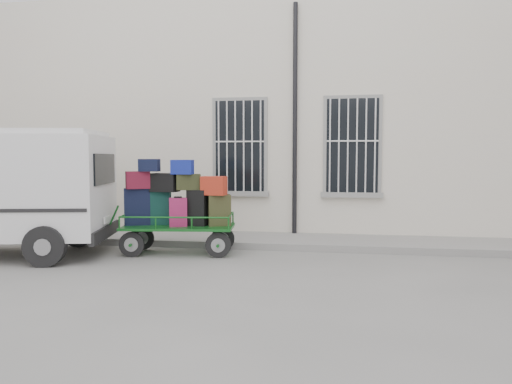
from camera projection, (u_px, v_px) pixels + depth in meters
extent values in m
plane|color=slate|center=(230.00, 263.00, 9.33)|extent=(80.00, 80.00, 0.00)
cube|color=beige|center=(270.00, 122.00, 14.54)|extent=(24.00, 5.00, 6.00)
cylinder|color=black|center=(295.00, 123.00, 11.85)|extent=(0.11, 0.11, 5.60)
cube|color=black|center=(240.00, 146.00, 12.18)|extent=(1.20, 0.08, 2.20)
cube|color=gray|center=(240.00, 193.00, 12.24)|extent=(1.45, 0.22, 0.12)
cube|color=black|center=(352.00, 146.00, 11.73)|extent=(1.20, 0.08, 2.20)
cube|color=gray|center=(352.00, 195.00, 11.79)|extent=(1.45, 0.22, 0.12)
cube|color=gray|center=(250.00, 240.00, 11.49)|extent=(24.00, 1.70, 0.15)
cylinder|color=black|center=(132.00, 244.00, 9.88)|extent=(0.51, 0.12, 0.51)
cylinder|color=gray|center=(132.00, 244.00, 9.88)|extent=(0.29, 0.12, 0.28)
cylinder|color=black|center=(142.00, 238.00, 10.64)|extent=(0.51, 0.12, 0.51)
cylinder|color=gray|center=(142.00, 238.00, 10.64)|extent=(0.29, 0.12, 0.28)
cylinder|color=black|center=(218.00, 245.00, 9.80)|extent=(0.51, 0.12, 0.51)
cylinder|color=gray|center=(218.00, 245.00, 9.80)|extent=(0.29, 0.12, 0.28)
cylinder|color=black|center=(223.00, 239.00, 10.57)|extent=(0.51, 0.12, 0.51)
cylinder|color=gray|center=(223.00, 239.00, 10.57)|extent=(0.29, 0.12, 0.28)
cube|color=#145A1C|center=(178.00, 227.00, 10.20)|extent=(2.34, 1.28, 0.05)
cylinder|color=#145A1C|center=(112.00, 219.00, 10.25)|extent=(0.30, 0.08, 0.57)
cube|color=black|center=(137.00, 207.00, 10.28)|extent=(0.59, 0.46, 0.76)
cube|color=black|center=(137.00, 188.00, 10.25)|extent=(0.22, 0.16, 0.03)
cube|color=#0D3028|center=(159.00, 208.00, 10.33)|extent=(0.49, 0.31, 0.69)
cube|color=black|center=(159.00, 191.00, 10.30)|extent=(0.20, 0.14, 0.03)
cube|color=#951B4C|center=(178.00, 212.00, 10.06)|extent=(0.40, 0.31, 0.58)
cube|color=black|center=(178.00, 197.00, 10.04)|extent=(0.15, 0.12, 0.03)
cube|color=black|center=(197.00, 208.00, 10.18)|extent=(0.39, 0.28, 0.73)
cube|color=black|center=(197.00, 189.00, 10.15)|extent=(0.17, 0.15, 0.03)
cube|color=#312E18|center=(219.00, 210.00, 10.18)|extent=(0.52, 0.43, 0.63)
cube|color=black|center=(219.00, 194.00, 10.16)|extent=(0.20, 0.17, 0.03)
cube|color=#521021|center=(138.00, 180.00, 10.19)|extent=(0.55, 0.48, 0.35)
cube|color=black|center=(165.00, 182.00, 10.21)|extent=(0.59, 0.39, 0.38)
cube|color=black|center=(188.00, 182.00, 10.17)|extent=(0.56, 0.45, 0.32)
cube|color=maroon|center=(214.00, 186.00, 10.09)|extent=(0.51, 0.34, 0.38)
cube|color=black|center=(149.00, 165.00, 10.15)|extent=(0.43, 0.31, 0.25)
cube|color=navy|center=(182.00, 167.00, 10.08)|extent=(0.45, 0.34, 0.29)
cube|color=black|center=(105.00, 169.00, 9.97)|extent=(0.37, 1.52, 0.61)
cube|color=black|center=(105.00, 232.00, 10.06)|extent=(0.55, 2.02, 0.24)
cube|color=white|center=(107.00, 219.00, 10.04)|extent=(0.13, 0.46, 0.13)
cylinder|color=black|center=(45.00, 246.00, 9.01)|extent=(0.79, 0.40, 0.75)
cylinder|color=black|center=(79.00, 230.00, 11.04)|extent=(0.79, 0.40, 0.75)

